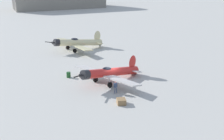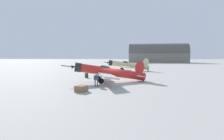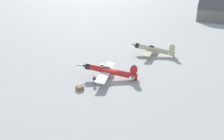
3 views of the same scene
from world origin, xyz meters
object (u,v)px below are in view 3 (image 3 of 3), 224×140
(airplane_foreground, at_px, (109,71))
(equipment_crate, at_px, (80,88))
(airplane_mid_apron, at_px, (153,49))
(ground_crew_mechanic, at_px, (94,79))
(fuel_drum, at_px, (102,66))

(airplane_foreground, bearing_deg, equipment_crate, 57.22)
(airplane_foreground, height_order, equipment_crate, airplane_foreground)
(airplane_mid_apron, height_order, equipment_crate, airplane_mid_apron)
(airplane_mid_apron, distance_m, equipment_crate, 27.75)
(airplane_foreground, xyz_separation_m, airplane_mid_apron, (-19.71, 2.86, 0.05))
(airplane_mid_apron, height_order, ground_crew_mechanic, airplane_mid_apron)
(airplane_mid_apron, bearing_deg, equipment_crate, 73.34)
(airplane_mid_apron, relative_size, equipment_crate, 8.14)
(equipment_crate, distance_m, fuel_drum, 12.65)
(ground_crew_mechanic, bearing_deg, airplane_foreground, 146.30)
(airplane_foreground, xyz_separation_m, ground_crew_mechanic, (4.07, -1.16, -0.51))
(ground_crew_mechanic, distance_m, equipment_crate, 3.70)
(airplane_mid_apron, bearing_deg, fuel_drum, 57.57)
(airplane_foreground, height_order, airplane_mid_apron, airplane_mid_apron)
(airplane_foreground, distance_m, ground_crew_mechanic, 4.26)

